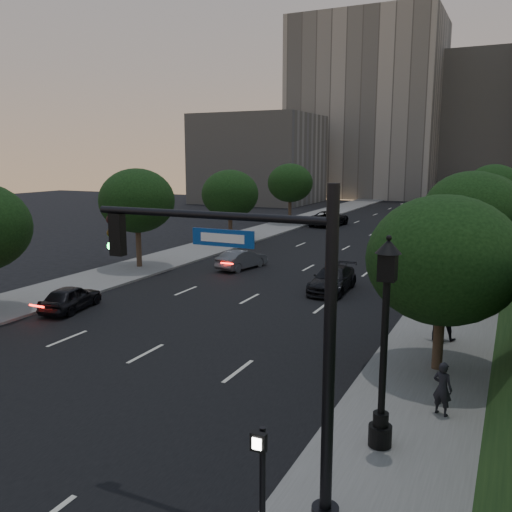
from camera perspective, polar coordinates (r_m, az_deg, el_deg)
The scene contains 26 objects.
ground at distance 18.13m, azimuth -21.39°, elevation -14.66°, with size 160.00×160.00×0.00m, color black.
road_surface at distance 43.43m, azimuth 8.71°, elevation 0.43°, with size 16.00×140.00×0.02m, color black.
sidewalk_right at distance 41.68m, azimuth 22.31°, elevation -0.57°, with size 4.50×140.00×0.15m, color slate.
sidewalk_left at distance 47.37m, azimuth -3.22°, elevation 1.45°, with size 4.50×140.00×0.15m, color slate.
office_block_left at distance 106.62m, azimuth 11.63°, elevation 14.83°, with size 26.00×20.00×32.00m, color #9B9488.
office_block_mid at distance 113.28m, azimuth 22.95°, elevation 12.44°, with size 22.00×18.00×26.00m, color #99968C.
office_block_filler at distance 89.59m, azimuth 0.28°, elevation 10.15°, with size 18.00×16.00×14.00m, color #99968C.
tree_right_a at distance 19.38m, azimuth 19.12°, elevation -0.39°, with size 5.20×5.20×6.24m.
tree_right_b at distance 31.17m, azimuth 21.79°, elevation 4.26°, with size 5.20×5.20×6.74m.
tree_right_c at distance 44.15m, azimuth 22.98°, elevation 5.14°, with size 5.20×5.20×6.24m.
tree_right_d at distance 58.07m, azimuth 23.74°, elevation 6.66°, with size 5.20×5.20×6.74m.
tree_right_e at distance 73.07m, azimuth 24.17°, elevation 6.84°, with size 5.20×5.20×6.24m.
tree_left_b at distance 36.88m, azimuth -12.43°, elevation 5.70°, with size 5.00×5.00×6.71m.
tree_left_c at distance 47.80m, azimuth -2.75°, elevation 6.52°, with size 5.00×5.00×6.34m.
tree_left_d at distance 60.44m, azimuth 3.62°, elevation 7.68°, with size 5.00×5.00×6.71m.
traffic_signal_mast at distance 11.00m, azimuth 2.21°, elevation -9.79°, with size 5.68×0.56×7.00m.
street_lamp at distance 14.07m, azimuth 13.29°, elevation -9.97°, with size 0.64×0.64×5.62m.
pedestrian_signal at distance 11.00m, azimuth 0.56°, elevation -22.03°, with size 0.30×0.33×2.50m.
sedan_near_left at distance 28.16m, azimuth -18.93°, elevation -4.18°, with size 1.50×3.73×1.27m, color black.
sedan_mid_left at distance 36.41m, azimuth -1.50°, elevation -0.33°, with size 1.41×4.03×1.33m, color #505256.
sedan_far_left at distance 59.61m, azimuth 7.72°, elevation 3.95°, with size 2.71×5.88×1.64m, color black.
sedan_near_right at distance 30.65m, azimuth 8.06°, elevation -2.45°, with size 1.92×4.72×1.37m, color black.
sedan_far_right at distance 47.82m, azimuth 18.88°, elevation 1.74°, with size 1.65×4.09×1.40m, color slate.
pedestrian_a at distance 16.79m, azimuth 19.03°, elevation -13.05°, with size 0.58×0.38×1.58m, color black.
pedestrian_b at distance 23.33m, azimuth 19.33°, elevation -6.08°, with size 0.90×0.70×1.85m, color black.
pedestrian_c at distance 23.05m, azimuth 18.60°, elevation -6.46°, with size 0.98×0.41×1.67m, color black.
Camera 1 is at (12.35, -10.96, 7.48)m, focal length 38.00 mm.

